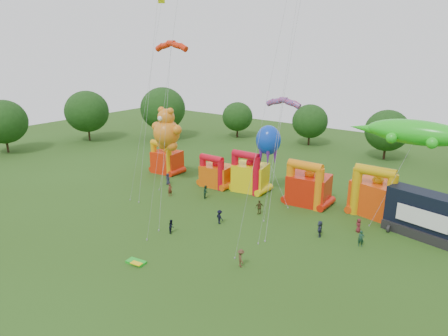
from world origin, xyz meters
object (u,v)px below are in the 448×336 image
Objects in this scene: gecko_kite at (404,156)px; spectator_0 at (168,179)px; bouncy_castle_2 at (250,175)px; octopus_kite at (274,166)px; spectator_4 at (259,207)px; bouncy_castle_0 at (166,160)px; teddy_bear_kite at (166,139)px; stage_trailer at (424,215)px.

gecko_kite is 34.50m from spectator_0.
bouncy_castle_2 is 3.49× the size of spectator_0.
spectator_4 is (1.55, -6.16, -3.87)m from octopus_kite.
spectator_0 is 17.90m from spectator_4.
teddy_bear_kite reaches higher than bouncy_castle_0.
stage_trailer is 37.24m from teddy_bear_kite.
bouncy_castle_0 is at bearing 136.30° from teddy_bear_kite.
stage_trailer is at bearing 0.56° from bouncy_castle_0.
bouncy_castle_0 is 23.25m from spectator_4.
spectator_0 is (4.65, -4.40, -1.32)m from bouncy_castle_0.
spectator_4 is (-18.41, -6.10, -1.59)m from stage_trailer.
gecko_kite is at bearing 15.97° from spectator_0.
bouncy_castle_2 reaches higher than stage_trailer.
stage_trailer is 4.81× the size of spectator_0.
spectator_4 is at bearing 1.51° from spectator_0.
bouncy_castle_0 is 3.19× the size of spectator_0.
teddy_bear_kite is 33.96m from gecko_kite.
spectator_0 is (-36.27, -4.81, -1.65)m from stage_trailer.
bouncy_castle_2 is at bearing 3.65° from bouncy_castle_0.
teddy_bear_kite is at bearing -43.70° from bouncy_castle_0.
stage_trailer is at bearing 149.86° from spectator_4.
spectator_4 is at bearing -75.92° from octopus_kite.
bouncy_castle_2 is at bearing -96.92° from spectator_4.
octopus_kite is (-16.73, -1.15, -3.96)m from gecko_kite.
spectator_4 is (17.86, -1.29, 0.06)m from spectator_0.
bouncy_castle_0 is 0.91× the size of bouncy_castle_2.
teddy_bear_kite is 0.87× the size of gecko_kite.
gecko_kite reaches higher than octopus_kite.
gecko_kite reaches higher than bouncy_castle_2.
stage_trailer is 0.72× the size of teddy_bear_kite.
bouncy_castle_0 is 38.29m from gecko_kite.
bouncy_castle_0 is at bearing 142.18° from spectator_0.
spectator_4 is at bearing -161.67° from stage_trailer.
spectator_4 is (18.26, -1.64, -6.28)m from teddy_bear_kite.
bouncy_castle_0 is 7.73m from teddy_bear_kite.
gecko_kite is at bearing 3.93° from octopus_kite.
bouncy_castle_0 is at bearing -176.35° from bouncy_castle_2.
teddy_bear_kite is at bearing -170.38° from gecko_kite.
stage_trailer is at bearing 13.20° from spectator_0.
spectator_4 reaches higher than spectator_0.
octopus_kite reaches higher than stage_trailer.
spectator_0 is (-11.87, -5.46, -1.52)m from bouncy_castle_2.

